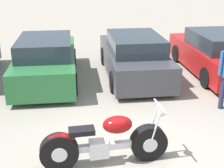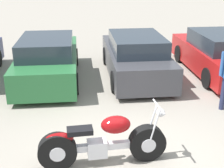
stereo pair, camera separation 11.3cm
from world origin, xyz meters
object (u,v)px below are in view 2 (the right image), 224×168
at_px(motorcycle, 102,142).
at_px(parked_car_dark_grey, 135,57).
at_px(parked_car_red, 217,54).
at_px(parked_car_green, 48,60).

bearing_deg(motorcycle, parked_car_dark_grey, 73.09).
bearing_deg(parked_car_red, parked_car_dark_grey, -179.93).
height_order(motorcycle, parked_car_green, parked_car_green).
relative_size(motorcycle, parked_car_dark_grey, 0.52).
distance_m(parked_car_green, parked_car_dark_grey, 2.70).
relative_size(parked_car_green, parked_car_dark_grey, 1.00).
relative_size(parked_car_green, parked_car_red, 1.00).
height_order(motorcycle, parked_car_red, parked_car_red).
bearing_deg(motorcycle, parked_car_red, 48.42).
bearing_deg(parked_car_red, parked_car_green, -179.38).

